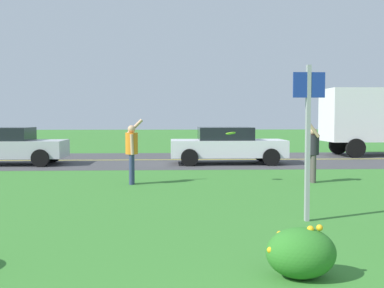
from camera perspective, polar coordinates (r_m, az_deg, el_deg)
ground_plane at (r=11.27m, az=5.40°, el=-6.12°), size 120.00×120.00×0.00m
highway_strip at (r=20.28m, az=1.73°, el=-1.92°), size 120.00×7.86×0.01m
highway_center_stripe at (r=20.28m, az=1.73°, el=-1.91°), size 120.00×0.16×0.00m
daylily_clump_mid_center at (r=5.60m, az=13.15°, el=-12.79°), size 0.81×0.64×0.63m
sign_post_near_path at (r=8.43m, az=13.98°, el=1.97°), size 0.56×0.10×2.75m
person_thrower_orange_shirt at (r=12.89m, az=-7.36°, el=-0.58°), size 0.47×0.49×1.80m
person_catcher_dark_shirt at (r=13.57m, az=14.52°, el=-0.69°), size 0.42×0.49×1.74m
frisbee_lime at (r=13.12m, az=4.74°, el=1.31°), size 0.28×0.27×0.11m
car_silver_center_left at (r=19.47m, az=-21.82°, el=-0.20°), size 4.50×2.00×1.45m
car_white_center_right at (r=18.54m, az=4.30°, el=-0.14°), size 4.50×2.00×1.45m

